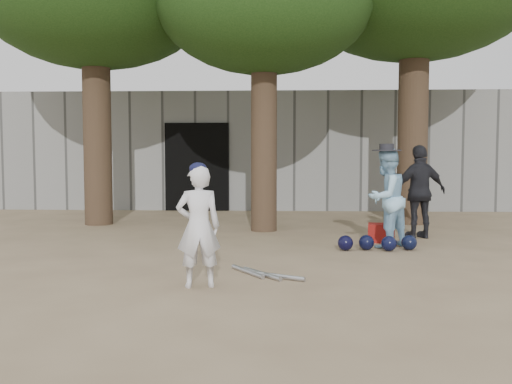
{
  "coord_description": "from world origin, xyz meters",
  "views": [
    {
      "loc": [
        0.94,
        -6.41,
        1.47
      ],
      "look_at": [
        0.6,
        1.0,
        0.95
      ],
      "focal_mm": 40.0,
      "sensor_mm": 36.0,
      "label": 1
    }
  ],
  "objects_px": {
    "boy_player": "(198,227)",
    "spectator_dark": "(420,192)",
    "red_bag": "(381,233)",
    "spectator_blue": "(386,198)"
  },
  "relations": [
    {
      "from": "boy_player",
      "to": "spectator_dark",
      "type": "bearing_deg",
      "value": -145.46
    },
    {
      "from": "spectator_dark",
      "to": "red_bag",
      "type": "distance_m",
      "value": 1.07
    },
    {
      "from": "spectator_dark",
      "to": "red_bag",
      "type": "xyz_separation_m",
      "value": [
        -0.72,
        -0.45,
        -0.65
      ]
    },
    {
      "from": "boy_player",
      "to": "red_bag",
      "type": "height_order",
      "value": "boy_player"
    },
    {
      "from": "boy_player",
      "to": "spectator_dark",
      "type": "relative_size",
      "value": 0.83
    },
    {
      "from": "spectator_blue",
      "to": "spectator_dark",
      "type": "relative_size",
      "value": 0.96
    },
    {
      "from": "spectator_dark",
      "to": "boy_player",
      "type": "bearing_deg",
      "value": 31.84
    },
    {
      "from": "spectator_blue",
      "to": "spectator_dark",
      "type": "xyz_separation_m",
      "value": [
        0.75,
        0.96,
        0.03
      ]
    },
    {
      "from": "spectator_blue",
      "to": "spectator_dark",
      "type": "height_order",
      "value": "spectator_dark"
    },
    {
      "from": "boy_player",
      "to": "spectator_blue",
      "type": "bearing_deg",
      "value": -146.61
    }
  ]
}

